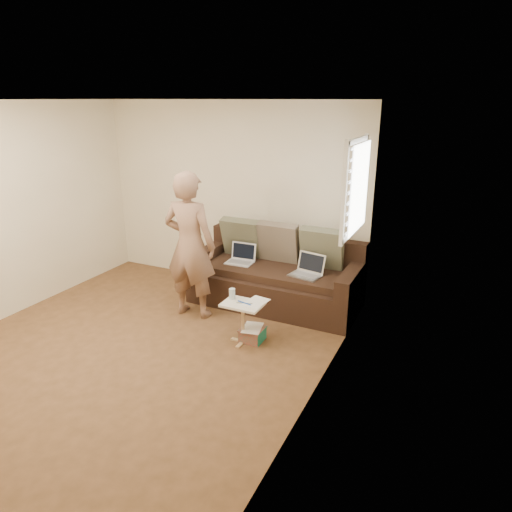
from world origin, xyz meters
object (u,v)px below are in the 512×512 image
Objects in this scene: person at (190,245)px; striped_box at (252,334)px; laptop_white at (239,263)px; sofa at (275,274)px; drinking_glass at (232,294)px; side_table at (243,323)px; laptop_silver at (305,276)px.

person is 1.33m from striped_box.
laptop_white is 0.84m from person.
drinking_glass is (-0.08, -1.04, 0.12)m from sofa.
side_table is 0.20m from striped_box.
sofa is 1.20× the size of person.
striped_box is (0.24, 0.02, -0.46)m from drinking_glass.
person is 15.29× the size of drinking_glass.
laptop_silver is at bearing -158.86° from person.
striped_box is at bearing 5.77° from drinking_glass.
drinking_glass is (0.42, -0.98, 0.03)m from laptop_white.
person reaches higher than sofa.
laptop_silver is at bearing 68.98° from side_table.
sofa is at bearing -142.65° from person.
person is at bearing -143.59° from laptop_silver.
sofa is at bearing 85.74° from drinking_glass.
side_table is (0.91, -0.37, -0.67)m from person.
laptop_silver is 1.08m from side_table.
striped_box is (-0.29, -0.89, -0.44)m from laptop_silver.
side_table is at bearing 153.66° from person.
laptop_silver reaches higher than drinking_glass.
laptop_silver is 1.04m from striped_box.
person is (-0.82, -0.73, 0.49)m from sofa.
side_table is (-0.37, -0.97, -0.28)m from laptop_silver.
laptop_silver is (0.46, -0.12, 0.10)m from sofa.
laptop_white reaches higher than striped_box.
laptop_silver is at bearing -15.24° from sofa.
striped_box is (0.99, -0.29, -0.83)m from person.
drinking_glass is 0.46× the size of striped_box.
drinking_glass is at bearing -174.23° from striped_box.
laptop_silver is 1.47m from person.
person reaches higher than drinking_glass.
laptop_silver reaches higher than side_table.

